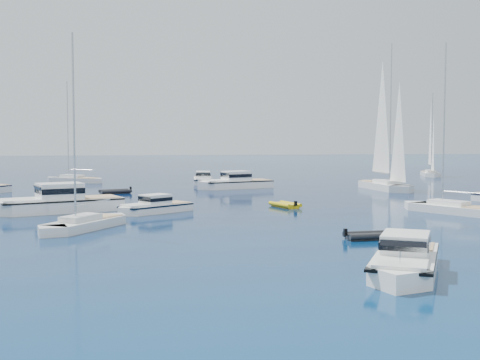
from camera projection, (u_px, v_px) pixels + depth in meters
name	position (u px, v px, depth m)	size (l,w,h in m)	color
ground	(319.00, 233.00, 42.29)	(400.00, 400.00, 0.00)	navy
motor_cruiser_near	(405.00, 273.00, 29.67)	(2.90, 9.47, 2.48)	white
motor_cruiser_left	(154.00, 213.00, 53.87)	(2.41, 7.87, 2.06)	white
motor_cruiser_centre	(57.00, 212.00, 54.42)	(3.82, 12.49, 3.28)	white
motor_cruiser_distant	(235.00, 188.00, 80.09)	(3.37, 11.02, 2.89)	white
motor_cruiser_horizon	(203.00, 184.00, 88.21)	(2.68, 8.76, 2.30)	white
sailboat_fore	(84.00, 229.00, 44.31)	(2.55, 9.80, 14.41)	silver
sailboat_mid_r	(453.00, 213.00, 53.57)	(2.73, 10.50, 15.44)	white
sailboat_sails_r	(385.00, 189.00, 78.41)	(3.36, 12.91, 18.97)	silver
sailboat_far_l	(74.00, 182.00, 91.21)	(2.75, 10.57, 15.54)	silver
sailboat_sails_far	(430.00, 176.00, 106.38)	(2.62, 10.06, 14.79)	silver
tender_yellow	(285.00, 207.00, 58.23)	(1.97, 3.57, 0.95)	gold
tender_grey_near	(369.00, 239.00, 39.74)	(1.81, 3.22, 0.95)	black
tender_grey_far	(115.00, 193.00, 72.71)	(2.06, 3.79, 0.95)	black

